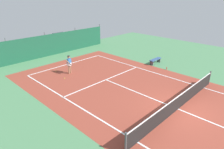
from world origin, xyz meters
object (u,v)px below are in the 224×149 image
water_bottle (167,68)px  courtside_bench (155,60)px  tennis_ball_midcourt (56,71)px  tennis_player (69,63)px  parked_car (62,40)px  tennis_net (179,102)px  tennis_ball_near_player (64,78)px

water_bottle → courtside_bench: bearing=67.6°
tennis_ball_midcourt → courtside_bench: courtside_bench is taller
courtside_bench → water_bottle: size_ratio=6.67×
tennis_player → courtside_bench: size_ratio=1.03×
parked_car → tennis_ball_midcourt: bearing=-125.4°
tennis_player → parked_car: (5.02, 8.98, -0.12)m
tennis_ball_midcourt → parked_car: (5.62, 7.63, 0.81)m
tennis_net → courtside_bench: bearing=42.2°
tennis_player → courtside_bench: 8.56m
tennis_net → tennis_ball_midcourt: 11.18m
tennis_net → tennis_player: bearing=97.4°
water_bottle → tennis_ball_near_player: bearing=147.0°
tennis_ball_midcourt → tennis_net: bearing=-80.4°
tennis_net → courtside_bench: (6.31, 5.72, -0.14)m
tennis_ball_near_player → water_bottle: water_bottle is taller
tennis_net → water_bottle: bearing=35.5°
tennis_net → parked_car: (3.76, 18.65, 0.33)m
tennis_player → water_bottle: size_ratio=6.83×
tennis_ball_near_player → courtside_bench: (8.54, -3.36, 0.34)m
tennis_ball_near_player → parked_car: (5.99, 9.57, 0.81)m
tennis_player → tennis_ball_near_player: (-0.97, -0.59, -0.93)m
tennis_net → water_bottle: 6.89m
tennis_player → parked_car: bearing=-134.4°
tennis_ball_near_player → courtside_bench: size_ratio=0.04×
parked_car → tennis_ball_near_player: bearing=-121.1°
tennis_player → tennis_net: bearing=82.2°
tennis_net → tennis_ball_near_player: bearing=103.8°
tennis_net → tennis_player: tennis_player is taller
tennis_net → water_bottle: size_ratio=42.17×
tennis_player → courtside_bench: tennis_player is taller
tennis_player → tennis_ball_near_player: size_ratio=24.85×
tennis_net → tennis_ball_midcourt: bearing=99.6°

